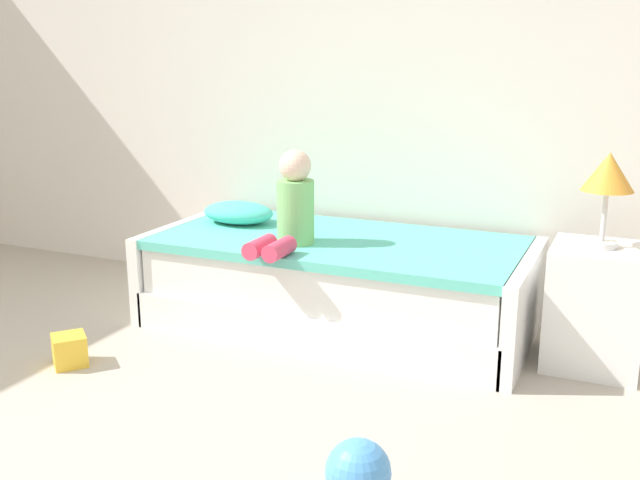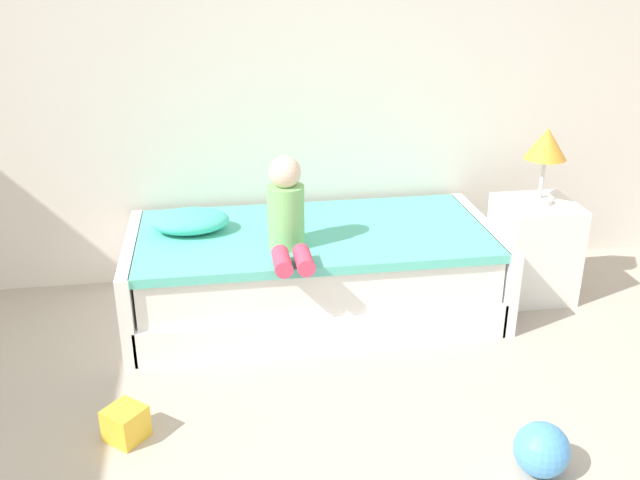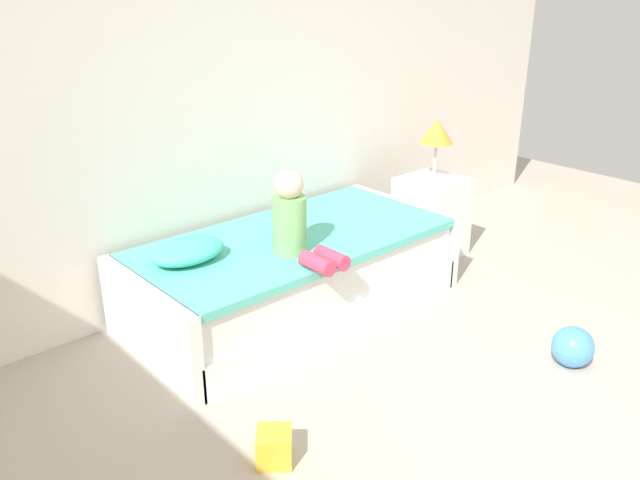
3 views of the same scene
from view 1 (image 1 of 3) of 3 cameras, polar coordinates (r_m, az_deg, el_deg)
wall_rear at (r=4.55m, az=2.06°, el=13.81°), size 7.20×0.10×2.90m
bed at (r=4.11m, az=1.42°, el=-3.31°), size 2.11×1.00×0.50m
nightstand at (r=3.81m, az=20.56°, el=-4.87°), size 0.44×0.44×0.60m
table_lamp at (r=3.66m, az=21.44°, el=4.59°), size 0.24×0.24×0.45m
child_figure at (r=3.86m, az=-2.23°, el=2.56°), size 0.20×0.51×0.50m
pillow at (r=4.41m, az=-6.36°, el=2.13°), size 0.44×0.30×0.13m
toy_ball at (r=2.62m, az=2.97°, el=-17.51°), size 0.23×0.23×0.23m
toy_block at (r=3.84m, az=-18.84°, el=-8.09°), size 0.22×0.22×0.15m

